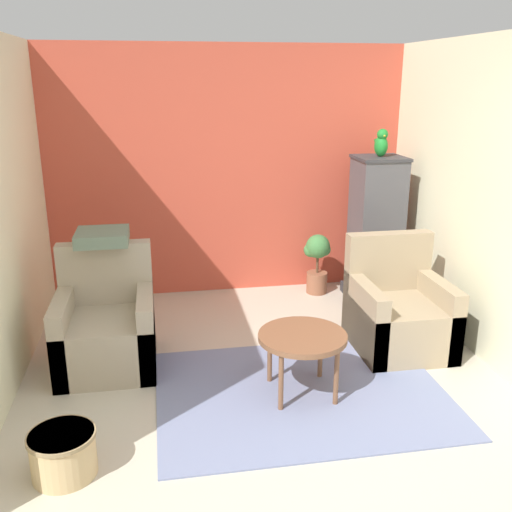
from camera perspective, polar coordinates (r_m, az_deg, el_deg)
name	(u,v)px	position (r m, az deg, el deg)	size (l,w,h in m)	color
ground_plane	(308,500)	(3.40, 5.26, -23.09)	(20.00, 20.00, 0.00)	beige
wall_back_accent	(228,173)	(5.94, -2.85, 8.31)	(3.75, 0.06, 2.53)	#C64C38
wall_right	(481,199)	(4.96, 21.60, 5.30)	(0.06, 3.31, 2.53)	beige
area_rug	(301,392)	(4.29, 4.53, -13.43)	(2.09, 1.58, 0.01)	slate
coffee_table	(302,340)	(4.10, 4.67, -8.41)	(0.63, 0.63, 0.47)	brown
armchair_left	(107,330)	(4.69, -14.71, -7.15)	(0.75, 0.78, 0.94)	tan
armchair_right	(398,314)	(4.97, 14.01, -5.68)	(0.75, 0.78, 0.94)	#9E896B
birdcage	(375,231)	(5.90, 11.86, 2.49)	(0.52, 0.52, 1.47)	#353539
parrot	(381,144)	(5.75, 12.40, 10.92)	(0.13, 0.23, 0.27)	#1E842D
potted_plant	(317,259)	(6.04, 6.15, -0.31)	(0.28, 0.25, 0.64)	brown
wicker_basket	(63,452)	(3.64, -18.73, -18.10)	(0.39, 0.39, 0.27)	tan
throw_pillow	(102,237)	(4.73, -15.11, 1.87)	(0.41, 0.41, 0.10)	slate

